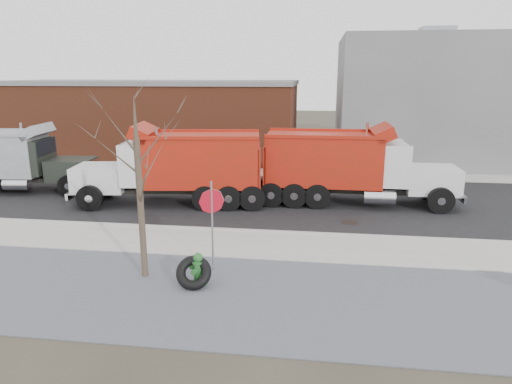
# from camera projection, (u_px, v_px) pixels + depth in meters

# --- Properties ---
(ground) EXTENTS (120.00, 120.00, 0.00)m
(ground) POSITION_uv_depth(u_px,v_px,m) (265.00, 249.00, 15.27)
(ground) COLOR #383328
(ground) RESTS_ON ground
(gravel_verge) EXTENTS (60.00, 5.00, 0.03)m
(gravel_verge) POSITION_uv_depth(u_px,v_px,m) (250.00, 298.00, 11.91)
(gravel_verge) COLOR slate
(gravel_verge) RESTS_ON ground
(sidewalk) EXTENTS (60.00, 2.50, 0.06)m
(sidewalk) POSITION_uv_depth(u_px,v_px,m) (266.00, 245.00, 15.50)
(sidewalk) COLOR #9E9B93
(sidewalk) RESTS_ON ground
(curb) EXTENTS (60.00, 0.15, 0.11)m
(curb) POSITION_uv_depth(u_px,v_px,m) (270.00, 232.00, 16.74)
(curb) COLOR #9E9B93
(curb) RESTS_ON ground
(road) EXTENTS (60.00, 9.40, 0.02)m
(road) POSITION_uv_depth(u_px,v_px,m) (281.00, 199.00, 21.31)
(road) COLOR black
(road) RESTS_ON ground
(far_sidewalk) EXTENTS (60.00, 2.00, 0.06)m
(far_sidewalk) POSITION_uv_depth(u_px,v_px,m) (288.00, 173.00, 26.77)
(far_sidewalk) COLOR #9E9B93
(far_sidewalk) RESTS_ON ground
(building_grey) EXTENTS (12.00, 10.00, 8.00)m
(building_grey) POSITION_uv_depth(u_px,v_px,m) (430.00, 100.00, 30.37)
(building_grey) COLOR gray
(building_grey) RESTS_ON ground
(building_brick) EXTENTS (20.20, 8.20, 5.30)m
(building_brick) POSITION_uv_depth(u_px,v_px,m) (152.00, 118.00, 32.20)
(building_brick) COLOR brown
(building_brick) RESTS_ON ground
(bare_tree) EXTENTS (3.20, 3.20, 5.20)m
(bare_tree) POSITION_uv_depth(u_px,v_px,m) (138.00, 165.00, 12.36)
(bare_tree) COLOR #382D23
(bare_tree) RESTS_ON ground
(fire_hydrant) EXTENTS (0.53, 0.52, 0.94)m
(fire_hydrant) POSITION_uv_depth(u_px,v_px,m) (198.00, 270.00, 12.58)
(fire_hydrant) COLOR #31722B
(fire_hydrant) RESTS_ON ground
(truck_tire) EXTENTS (1.06, 0.92, 0.92)m
(truck_tire) POSITION_uv_depth(u_px,v_px,m) (194.00, 273.00, 12.42)
(truck_tire) COLOR black
(truck_tire) RESTS_ON ground
(stop_sign) EXTENTS (0.68, 0.36, 2.73)m
(stop_sign) POSITION_uv_depth(u_px,v_px,m) (212.00, 211.00, 13.14)
(stop_sign) COLOR gray
(stop_sign) RESTS_ON ground
(dump_truck_red_a) EXTENTS (8.78, 2.46, 3.55)m
(dump_truck_red_a) POSITION_uv_depth(u_px,v_px,m) (349.00, 164.00, 20.18)
(dump_truck_red_a) COLOR black
(dump_truck_red_a) RESTS_ON ground
(dump_truck_red_b) EXTENTS (8.50, 3.44, 3.55)m
(dump_truck_red_b) POSITION_uv_depth(u_px,v_px,m) (178.00, 165.00, 20.08)
(dump_truck_red_b) COLOR black
(dump_truck_red_b) RESTS_ON ground
(dump_truck_grey) EXTENTS (7.41, 3.00, 3.30)m
(dump_truck_grey) POSITION_uv_depth(u_px,v_px,m) (11.00, 158.00, 22.39)
(dump_truck_grey) COLOR black
(dump_truck_grey) RESTS_ON ground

